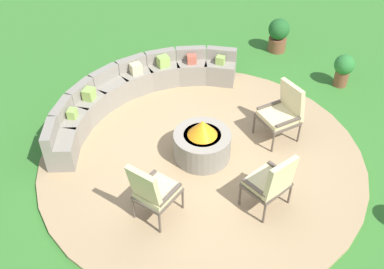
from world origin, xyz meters
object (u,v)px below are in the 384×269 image
at_px(lounge_chair_front_left, 153,191).
at_px(potted_plant_0, 343,68).
at_px(lounge_chair_back_left, 283,111).
at_px(fire_pit, 202,143).
at_px(curved_stone_bench, 134,92).
at_px(potted_plant_2, 278,34).
at_px(lounge_chair_front_right, 272,182).

bearing_deg(lounge_chair_front_left, potted_plant_0, 79.13).
bearing_deg(potted_plant_0, lounge_chair_back_left, 169.59).
bearing_deg(fire_pit, lounge_chair_back_left, -37.62).
relative_size(fire_pit, lounge_chair_front_left, 0.87).
bearing_deg(curved_stone_bench, potted_plant_2, -23.13).
bearing_deg(potted_plant_2, lounge_chair_front_left, -175.36).
distance_m(fire_pit, curved_stone_bench, 1.98).
bearing_deg(lounge_chair_back_left, potted_plant_0, -70.07).
height_order(lounge_chair_front_left, potted_plant_0, lounge_chair_front_left).
bearing_deg(lounge_chair_back_left, lounge_chair_front_left, 102.96).
height_order(lounge_chair_front_right, potted_plant_0, lounge_chair_front_right).
height_order(fire_pit, curved_stone_bench, fire_pit).
relative_size(lounge_chair_front_left, lounge_chair_front_right, 1.08).
xyz_separation_m(fire_pit, lounge_chair_back_left, (1.19, -0.92, 0.25)).
xyz_separation_m(fire_pit, potted_plant_2, (4.12, 0.38, 0.07)).
bearing_deg(lounge_chair_back_left, curved_stone_bench, 42.23).
xyz_separation_m(fire_pit, curved_stone_bench, (0.60, 1.88, -0.00)).
relative_size(fire_pit, lounge_chair_back_left, 0.91).
bearing_deg(lounge_chair_front_right, fire_pit, 89.85).
height_order(curved_stone_bench, lounge_chair_front_right, lounge_chair_front_right).
xyz_separation_m(lounge_chair_front_right, potted_plant_2, (4.56, 1.81, -0.17)).
distance_m(lounge_chair_front_right, lounge_chair_back_left, 1.72).
height_order(fire_pit, lounge_chair_back_left, lounge_chair_back_left).
relative_size(lounge_chair_front_right, potted_plant_2, 1.30).
bearing_deg(lounge_chair_front_right, lounge_chair_front_left, 145.36).
bearing_deg(lounge_chair_front_left, curved_stone_bench, 136.22).
bearing_deg(lounge_chair_back_left, lounge_chair_front_right, 137.53).
xyz_separation_m(curved_stone_bench, lounge_chair_front_right, (-1.05, -3.31, 0.25)).
relative_size(lounge_chair_back_left, potted_plant_2, 1.36).
height_order(fire_pit, lounge_chair_front_left, lounge_chair_front_left).
xyz_separation_m(lounge_chair_back_left, potted_plant_0, (2.27, -0.42, -0.20)).
height_order(fire_pit, potted_plant_2, fire_pit).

